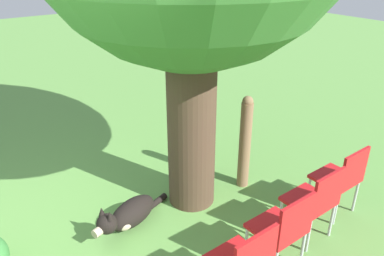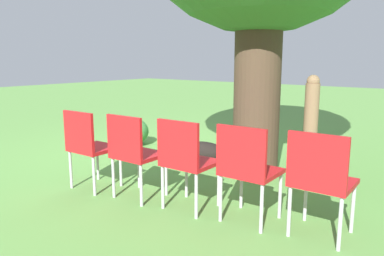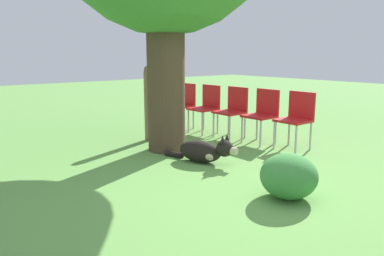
{
  "view_description": "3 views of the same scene",
  "coord_description": "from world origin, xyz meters",
  "px_view_note": "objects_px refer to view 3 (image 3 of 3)",
  "views": [
    {
      "loc": [
        3.11,
        -0.87,
        2.74
      ],
      "look_at": [
        0.07,
        1.36,
        0.92
      ],
      "focal_mm": 35.0,
      "sensor_mm": 36.0,
      "label": 1
    },
    {
      "loc": [
        4.02,
        3.36,
        1.37
      ],
      "look_at": [
        0.16,
        0.41,
        0.46
      ],
      "focal_mm": 35.0,
      "sensor_mm": 36.0,
      "label": 2
    },
    {
      "loc": [
        -2.95,
        -3.09,
        1.4
      ],
      "look_at": [
        0.07,
        0.69,
        0.43
      ],
      "focal_mm": 35.0,
      "sensor_mm": 36.0,
      "label": 3
    }
  ],
  "objects_px": {
    "red_chair_0": "(297,116)",
    "red_chair_3": "(206,105)",
    "dog": "(205,151)",
    "fence_post": "(149,103)",
    "red_chair_1": "(263,112)",
    "red_chair_2": "(233,108)",
    "red_chair_4": "(183,102)"
  },
  "relations": [
    {
      "from": "fence_post",
      "to": "red_chair_2",
      "type": "bearing_deg",
      "value": -28.96
    },
    {
      "from": "fence_post",
      "to": "red_chair_1",
      "type": "height_order",
      "value": "fence_post"
    },
    {
      "from": "red_chair_0",
      "to": "red_chair_3",
      "type": "distance_m",
      "value": 1.75
    },
    {
      "from": "red_chair_2",
      "to": "red_chair_3",
      "type": "distance_m",
      "value": 0.58
    },
    {
      "from": "dog",
      "to": "red_chair_4",
      "type": "bearing_deg",
      "value": 131.14
    },
    {
      "from": "dog",
      "to": "red_chair_1",
      "type": "xyz_separation_m",
      "value": [
        1.46,
        0.3,
        0.34
      ]
    },
    {
      "from": "fence_post",
      "to": "red_chair_0",
      "type": "bearing_deg",
      "value": -52.37
    },
    {
      "from": "dog",
      "to": "red_chair_2",
      "type": "distance_m",
      "value": 1.66
    },
    {
      "from": "fence_post",
      "to": "red_chair_4",
      "type": "relative_size",
      "value": 1.43
    },
    {
      "from": "red_chair_2",
      "to": "red_chair_4",
      "type": "height_order",
      "value": "same"
    },
    {
      "from": "fence_post",
      "to": "red_chair_0",
      "type": "relative_size",
      "value": 1.43
    },
    {
      "from": "red_chair_2",
      "to": "dog",
      "type": "bearing_deg",
      "value": 31.62
    },
    {
      "from": "red_chair_2",
      "to": "red_chair_4",
      "type": "xyz_separation_m",
      "value": [
        -0.18,
        1.15,
        0.0
      ]
    },
    {
      "from": "dog",
      "to": "red_chair_1",
      "type": "relative_size",
      "value": 1.25
    },
    {
      "from": "red_chair_1",
      "to": "red_chair_2",
      "type": "xyz_separation_m",
      "value": [
        -0.09,
        0.57,
        0.0
      ]
    },
    {
      "from": "red_chair_0",
      "to": "red_chair_1",
      "type": "height_order",
      "value": "same"
    },
    {
      "from": "red_chair_0",
      "to": "fence_post",
      "type": "bearing_deg",
      "value": -53.3
    },
    {
      "from": "red_chair_3",
      "to": "dog",
      "type": "bearing_deg",
      "value": 47.65
    },
    {
      "from": "dog",
      "to": "fence_post",
      "type": "height_order",
      "value": "fence_post"
    },
    {
      "from": "red_chair_1",
      "to": "red_chair_2",
      "type": "distance_m",
      "value": 0.58
    },
    {
      "from": "fence_post",
      "to": "red_chair_3",
      "type": "bearing_deg",
      "value": -5.32
    },
    {
      "from": "red_chair_2",
      "to": "red_chair_4",
      "type": "distance_m",
      "value": 1.16
    },
    {
      "from": "red_chair_3",
      "to": "red_chair_2",
      "type": "bearing_deg",
      "value": 98.0
    },
    {
      "from": "red_chair_0",
      "to": "dog",
      "type": "bearing_deg",
      "value": -11.08
    },
    {
      "from": "red_chair_1",
      "to": "red_chair_4",
      "type": "bearing_deg",
      "value": -82.0
    },
    {
      "from": "red_chair_4",
      "to": "dog",
      "type": "bearing_deg",
      "value": 58.67
    },
    {
      "from": "dog",
      "to": "fence_post",
      "type": "distance_m",
      "value": 1.62
    },
    {
      "from": "fence_post",
      "to": "red_chair_1",
      "type": "distance_m",
      "value": 1.83
    },
    {
      "from": "dog",
      "to": "red_chair_1",
      "type": "distance_m",
      "value": 1.53
    },
    {
      "from": "dog",
      "to": "red_chair_2",
      "type": "xyz_separation_m",
      "value": [
        1.37,
        0.87,
        0.34
      ]
    },
    {
      "from": "red_chair_3",
      "to": "red_chair_1",
      "type": "bearing_deg",
      "value": 98.0
    },
    {
      "from": "fence_post",
      "to": "red_chair_2",
      "type": "distance_m",
      "value": 1.41
    }
  ]
}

